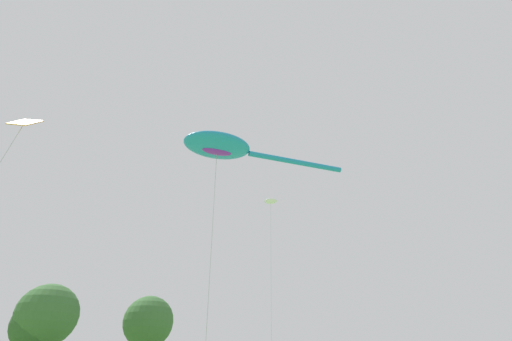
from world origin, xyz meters
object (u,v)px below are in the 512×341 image
big_show_kite (222,147)px  small_kite_triangle_green (271,202)px  tree_oak_right (47,315)px  tree_pine_center (148,322)px  small_kite_tiny_distant (20,130)px  tree_oak_left (38,326)px

big_show_kite → small_kite_triangle_green: small_kite_triangle_green is taller
tree_oak_right → tree_pine_center: bearing=17.1°
small_kite_tiny_distant → tree_oak_right: size_ratio=0.88×
small_kite_triangle_green → tree_oak_right: size_ratio=1.42×
small_kite_tiny_distant → tree_oak_left: bearing=-135.8°
small_kite_triangle_green → tree_oak_left: 31.92m
big_show_kite → tree_oak_right: bearing=-70.2°
big_show_kite → tree_pine_center: 41.51m
small_kite_tiny_distant → tree_pine_center: size_ratio=0.83×
small_kite_tiny_distant → tree_oak_left: size_ratio=1.04×
big_show_kite → tree_oak_right: (-3.22, 35.48, -6.16)m
small_kite_tiny_distant → small_kite_triangle_green: small_kite_triangle_green is taller
big_show_kite → tree_oak_right: size_ratio=1.27×
tree_oak_right → tree_oak_left: tree_oak_right is taller
tree_oak_right → small_kite_tiny_distant: bearing=-99.8°
small_kite_triangle_green → big_show_kite: bearing=80.4°
tree_pine_center → small_kite_triangle_green: bearing=-91.0°
small_kite_triangle_green → tree_pine_center: (0.55, 31.06, -7.53)m
small_kite_tiny_distant → tree_oak_left: (6.10, 39.60, -2.58)m
big_show_kite → small_kite_tiny_distant: bearing=35.1°
small_kite_tiny_distant → tree_oak_right: tree_oak_right is taller
big_show_kite → tree_pine_center: big_show_kite is taller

